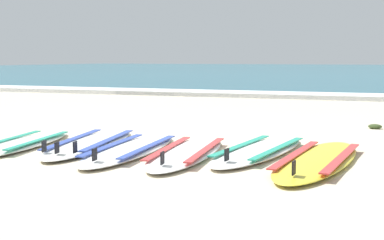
% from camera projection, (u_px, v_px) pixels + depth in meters
% --- Properties ---
extents(ground_plane, '(80.00, 80.00, 0.00)m').
position_uv_depth(ground_plane, '(151.00, 145.00, 6.36)').
color(ground_plane, beige).
extents(sea, '(80.00, 60.00, 0.10)m').
position_uv_depth(sea, '(370.00, 70.00, 41.12)').
color(sea, '#23667A').
rests_on(sea, ground).
extents(wave_foam_strip, '(80.00, 1.29, 0.11)m').
position_uv_depth(wave_foam_strip, '(292.00, 95.00, 13.89)').
color(wave_foam_strip, white).
rests_on(wave_foam_strip, ground).
extents(surfboard_0, '(0.83, 2.07, 0.18)m').
position_uv_depth(surfboard_0, '(24.00, 143.00, 6.25)').
color(surfboard_0, silver).
rests_on(surfboard_0, ground).
extents(surfboard_1, '(0.99, 2.37, 0.18)m').
position_uv_depth(surfboard_1, '(91.00, 143.00, 6.27)').
color(surfboard_1, silver).
rests_on(surfboard_1, ground).
extents(surfboard_2, '(0.77, 2.27, 0.18)m').
position_uv_depth(surfboard_2, '(131.00, 149.00, 5.84)').
color(surfboard_2, white).
rests_on(surfboard_2, ground).
extents(surfboard_3, '(0.81, 2.23, 0.18)m').
position_uv_depth(surfboard_3, '(187.00, 152.00, 5.65)').
color(surfboard_3, white).
rests_on(surfboard_3, ground).
extents(surfboard_4, '(0.76, 2.25, 0.18)m').
position_uv_depth(surfboard_4, '(260.00, 150.00, 5.77)').
color(surfboard_4, white).
rests_on(surfboard_4, ground).
extents(surfboard_5, '(0.72, 2.39, 0.18)m').
position_uv_depth(surfboard_5, '(318.00, 160.00, 5.24)').
color(surfboard_5, yellow).
rests_on(surfboard_5, ground).
extents(seaweed_clump_near_shoreline, '(0.19, 0.15, 0.07)m').
position_uv_depth(seaweed_clump_near_shoreline, '(375.00, 126.00, 7.79)').
color(seaweed_clump_near_shoreline, '#384723').
rests_on(seaweed_clump_near_shoreline, ground).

